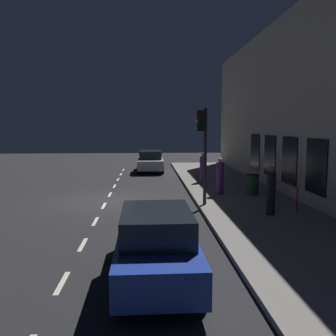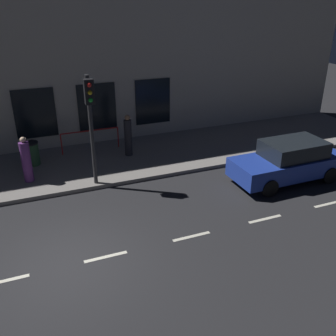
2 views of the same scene
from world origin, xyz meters
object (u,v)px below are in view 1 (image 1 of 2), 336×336
Objects in this scene: traffic_light at (203,139)px; trash_bin at (252,184)px; pedestrian_0 at (203,168)px; pedestrian_2 at (220,177)px; parked_car_0 at (156,244)px; parked_car_1 at (150,161)px; pedestrian_1 at (271,192)px.

trash_bin is (2.74, 2.07, -2.24)m from traffic_light.
pedestrian_0 is 4.01m from pedestrian_2.
traffic_light is 3.23m from pedestrian_2.
parked_car_0 is 19.47m from parked_car_1.
pedestrian_0 is 0.98× the size of pedestrian_2.
traffic_light is 7.58m from parked_car_0.
parked_car_0 is at bearing -89.60° from parked_car_1.
parked_car_0 is 10.25m from trash_bin.
traffic_light is at bearing -80.20° from parked_car_1.
parked_car_1 is 2.56× the size of pedestrian_2.
traffic_light is at bearing -26.78° from pedestrian_0.
trash_bin is at bearing -101.89° from pedestrian_1.
trash_bin is (1.53, -0.23, -0.32)m from pedestrian_2.
traffic_light is 4.10× the size of trash_bin.
pedestrian_1 is (4.30, -14.40, 0.21)m from parked_car_1.
pedestrian_0 is (3.09, 13.29, 0.15)m from parked_car_0.
pedestrian_1 reaches higher than parked_car_1.
parked_car_1 is at bearing 89.22° from parked_car_0.
parked_car_1 is at bearing -171.61° from pedestrian_0.
parked_car_0 is 2.53× the size of pedestrian_2.
pedestrian_2 is (0.21, -4.00, 0.02)m from pedestrian_0.
pedestrian_2 is at bearing 69.83° from parked_car_0.
pedestrian_2 is 1.80× the size of trash_bin.
traffic_light is at bearing -142.90° from trash_bin.
pedestrian_2 reaches higher than trash_bin.
pedestrian_0 is at bearing -63.31° from parked_car_1.
pedestrian_2 reaches higher than parked_car_0.
pedestrian_1 reaches higher than pedestrian_0.
pedestrian_0 is 4.59m from trash_bin.
parked_car_0 is at bearing -30.83° from pedestrian_0.
parked_car_0 is at bearing 45.55° from pedestrian_2.
pedestrian_2 is at bearing 62.32° from traffic_light.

